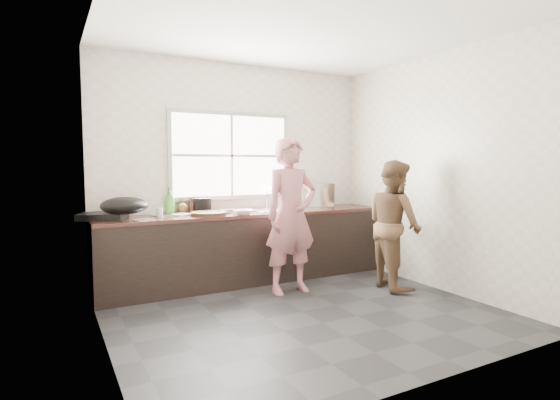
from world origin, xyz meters
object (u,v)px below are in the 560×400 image
burner (103,216)px  dish_rack (315,195)px  pot_lid_left (144,220)px  wok (124,206)px  plate_food (181,215)px  bottle_brown_tall (194,205)px  bowl_crabs (295,208)px  bottle_brown_short (183,207)px  bowl_mince (243,212)px  bottle_green (170,201)px  cutting_board (209,214)px  bowl_held (287,208)px  person_side (394,224)px  black_pot (201,205)px  glass_jar (160,212)px  pot_lid_right (160,215)px  woman (291,221)px

burner → dish_rack: bearing=-0.8°
pot_lid_left → wok: bearing=146.4°
plate_food → bottle_brown_tall: bearing=43.4°
plate_food → bowl_crabs: bearing=-5.4°
bottle_brown_short → dish_rack: 1.80m
bowl_crabs → bowl_mince: bearing=-172.2°
plate_food → bottle_green: bearing=111.1°
cutting_board → bowl_held: bearing=-1.2°
person_side → black_pot: (-1.90, 1.29, 0.20)m
bowl_held → glass_jar: 1.54m
plate_food → pot_lid_right: plate_food is taller
bowl_mince → bowl_crabs: bearing=7.8°
bottle_brown_short → dish_rack: bearing=-4.3°
woman → wok: (-1.69, 0.56, 0.20)m
black_pot → wok: 1.00m
bowl_held → wok: (-1.93, 0.04, 0.12)m
black_pot → glass_jar: (-0.55, -0.21, -0.04)m
bottle_brown_tall → dish_rack: bearing=-4.6°
bottle_green → bottle_brown_tall: bearing=0.0°
bowl_crabs → person_side: bearing=-50.7°
person_side → bowl_crabs: size_ratio=7.64×
person_side → burner: 3.26m
burner → bottle_green: bearing=7.3°
pot_lid_left → bowl_crabs: bearing=3.2°
bottle_brown_short → burner: size_ratio=0.34×
woman → pot_lid_left: woman is taller
bottle_brown_short → pot_lid_left: 0.70m
wok → dish_rack: dish_rack is taller
plate_food → wok: size_ratio=0.46×
bottle_green → glass_jar: bottle_green is taller
bottle_green → pot_lid_right: bottle_green is taller
bowl_crabs → pot_lid_left: 1.89m
bottle_green → pot_lid_right: (-0.13, -0.07, -0.15)m
woman → person_side: (1.15, -0.40, -0.07)m
burner → bowl_held: bearing=-7.2°
bottle_brown_tall → pot_lid_left: size_ratio=0.90×
bowl_crabs → plate_food: bowl_crabs is taller
bottle_brown_tall → bottle_brown_short: bearing=180.0°
bottle_brown_tall → bowl_mince: bearing=-44.2°
person_side → bottle_green: 2.64m
bowl_crabs → bowl_held: 0.14m
bowl_held → dish_rack: size_ratio=0.49×
cutting_board → black_pot: bearing=86.1°
bowl_held → burner: 2.13m
black_pot → pot_lid_left: black_pot is taller
burner → bottle_brown_short: bearing=6.1°
bowl_held → pot_lid_right: size_ratio=0.85×
plate_food → pot_lid_left: bearing=-152.7°
glass_jar → dish_rack: dish_rack is taller
bottle_brown_short → pot_lid_left: bearing=-140.8°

